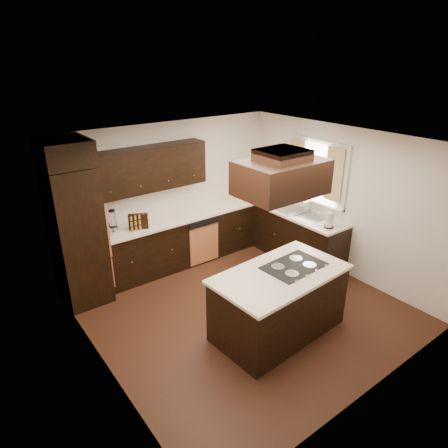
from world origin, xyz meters
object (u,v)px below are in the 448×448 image
(island, at_px, (279,304))
(spice_rack, at_px, (138,221))
(oven_column, at_px, (77,236))
(range_hood, at_px, (281,177))

(island, distance_m, spice_rack, 2.61)
(island, bearing_deg, oven_column, 123.80)
(oven_column, height_order, island, oven_column)
(oven_column, xyz_separation_m, island, (1.82, -2.40, -0.62))
(range_hood, distance_m, spice_rack, 2.67)
(range_hood, relative_size, spice_rack, 3.40)
(island, relative_size, spice_rack, 5.62)
(oven_column, distance_m, range_hood, 3.13)
(oven_column, height_order, spice_rack, oven_column)
(island, distance_m, range_hood, 1.73)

